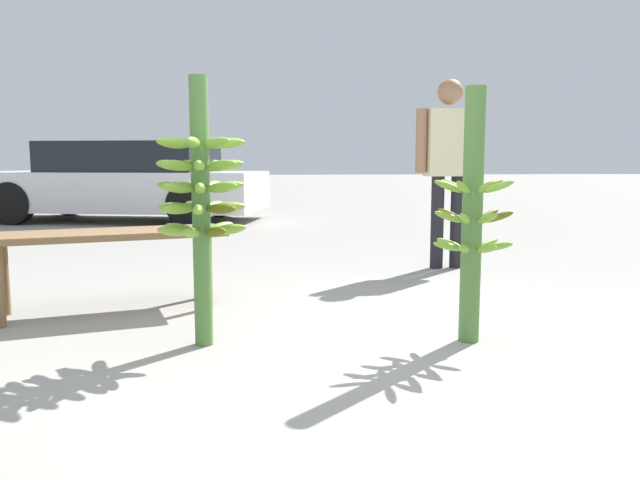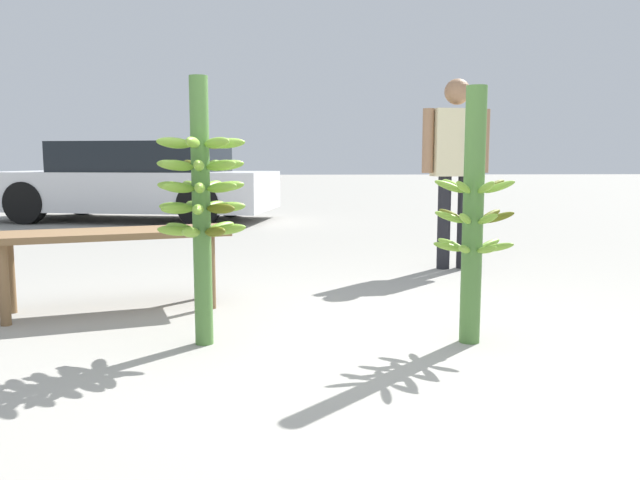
{
  "view_description": "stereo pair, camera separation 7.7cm",
  "coord_description": "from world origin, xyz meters",
  "views": [
    {
      "loc": [
        -0.37,
        -2.84,
        0.93
      ],
      "look_at": [
        -0.1,
        0.31,
        0.53
      ],
      "focal_mm": 35.0,
      "sensor_mm": 36.0,
      "label": 1
    },
    {
      "loc": [
        -0.3,
        -2.85,
        0.93
      ],
      "look_at": [
        -0.1,
        0.31,
        0.53
      ],
      "focal_mm": 35.0,
      "sensor_mm": 36.0,
      "label": 2
    }
  ],
  "objects": [
    {
      "name": "ground_plane",
      "position": [
        0.0,
        0.0,
        0.0
      ],
      "size": [
        80.0,
        80.0,
        0.0
      ],
      "primitive_type": "plane",
      "color": "gray"
    },
    {
      "name": "banana_stalk_left",
      "position": [
        -0.69,
        0.29,
        0.75
      ],
      "size": [
        0.45,
        0.45,
        1.34
      ],
      "color": "#4C7A38",
      "rests_on": "ground_plane"
    },
    {
      "name": "banana_stalk_center",
      "position": [
        0.67,
        0.23,
        0.65
      ],
      "size": [
        0.41,
        0.41,
        1.3
      ],
      "color": "#4C7A38",
      "rests_on": "ground_plane"
    },
    {
      "name": "vendor_person",
      "position": [
        1.2,
        2.43,
        0.97
      ],
      "size": [
        0.6,
        0.22,
        1.62
      ],
      "rotation": [
        0.0,
        0.0,
        -3.05
      ],
      "color": "black",
      "rests_on": "ground_plane"
    },
    {
      "name": "market_bench",
      "position": [
        -1.35,
        1.04,
        0.43
      ],
      "size": [
        1.5,
        0.84,
        0.5
      ],
      "rotation": [
        0.0,
        0.0,
        0.3
      ],
      "color": "brown",
      "rests_on": "ground_plane"
    },
    {
      "name": "parked_car",
      "position": [
        -2.55,
        7.15,
        0.6
      ],
      "size": [
        4.59,
        2.63,
        1.22
      ],
      "rotation": [
        0.0,
        0.0,
        1.37
      ],
      "color": "silver",
      "rests_on": "ground_plane"
    }
  ]
}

